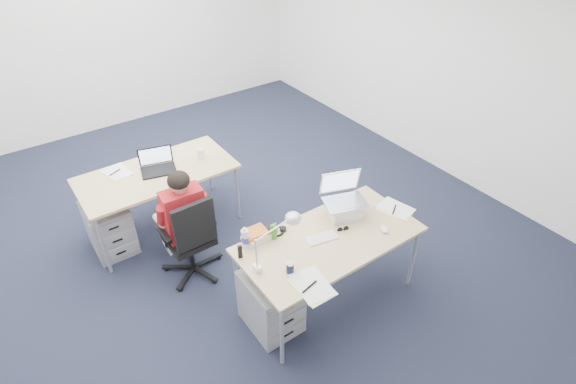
{
  "coord_description": "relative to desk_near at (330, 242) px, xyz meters",
  "views": [
    {
      "loc": [
        -1.65,
        -3.32,
        3.32
      ],
      "look_at": [
        0.32,
        -0.54,
        0.85
      ],
      "focal_mm": 28.0,
      "sensor_mm": 36.0,
      "label": 1
    }
  ],
  "objects": [
    {
      "name": "silver_laptop",
      "position": [
        0.3,
        0.17,
        0.24
      ],
      "size": [
        0.45,
        0.4,
        0.4
      ],
      "primitive_type": null,
      "rotation": [
        0.0,
        0.0,
        -0.33
      ],
      "color": "silver",
      "rests_on": "desk_near"
    },
    {
      "name": "office_chair",
      "position": [
        -0.88,
        1.0,
        -0.41
      ],
      "size": [
        0.62,
        0.62,
        0.97
      ],
      "rotation": [
        0.0,
        0.0,
        0.01
      ],
      "color": "black",
      "rests_on": "ground"
    },
    {
      "name": "floor",
      "position": [
        -0.32,
        1.17,
        -0.68
      ],
      "size": [
        7.0,
        7.0,
        0.0
      ],
      "primitive_type": "plane",
      "color": "black",
      "rests_on": "ground"
    },
    {
      "name": "desk_near",
      "position": [
        0.0,
        0.0,
        0.0
      ],
      "size": [
        1.6,
        0.8,
        0.73
      ],
      "color": "tan",
      "rests_on": "ground"
    },
    {
      "name": "far_papers",
      "position": [
        -1.17,
        2.07,
        0.05
      ],
      "size": [
        0.25,
        0.33,
        0.01
      ],
      "primitive_type": "cube",
      "rotation": [
        0.0,
        0.0,
        0.14
      ],
      "color": "white",
      "rests_on": "desk_far"
    },
    {
      "name": "seated_person",
      "position": [
        -0.88,
        1.17,
        -0.1
      ],
      "size": [
        0.38,
        0.66,
        1.18
      ],
      "rotation": [
        0.0,
        0.0,
        -0.05
      ],
      "color": "#A9181D",
      "rests_on": "ground"
    },
    {
      "name": "far_cup",
      "position": [
        -0.31,
        1.84,
        0.1
      ],
      "size": [
        0.07,
        0.07,
        0.11
      ],
      "primitive_type": "cylinder",
      "rotation": [
        0.0,
        0.0,
        -0.0
      ],
      "color": "white",
      "rests_on": "desk_far"
    },
    {
      "name": "can_koozie",
      "position": [
        -0.51,
        -0.13,
        0.1
      ],
      "size": [
        0.07,
        0.07,
        0.1
      ],
      "primitive_type": "cylinder",
      "rotation": [
        0.0,
        0.0,
        -0.1
      ],
      "color": "#121B39",
      "rests_on": "desk_near"
    },
    {
      "name": "water_bottle",
      "position": [
        -0.65,
        0.33,
        0.15
      ],
      "size": [
        0.07,
        0.07,
        0.2
      ],
      "primitive_type": "cylinder",
      "rotation": [
        0.0,
        0.0,
        -0.08
      ],
      "color": "silver",
      "rests_on": "desk_near"
    },
    {
      "name": "desk_far",
      "position": [
        -0.83,
        1.85,
        0.0
      ],
      "size": [
        1.6,
        0.8,
        0.73
      ],
      "color": "tan",
      "rests_on": "ground"
    },
    {
      "name": "dark_laptop",
      "position": [
        -0.8,
        1.85,
        0.17
      ],
      "size": [
        0.43,
        0.42,
        0.26
      ],
      "primitive_type": null,
      "rotation": [
        0.0,
        0.0,
        -0.26
      ],
      "color": "black",
      "rests_on": "desk_far"
    },
    {
      "name": "papers_left",
      "position": [
        -0.47,
        -0.35,
        0.05
      ],
      "size": [
        0.27,
        0.37,
        0.01
      ],
      "primitive_type": "cube",
      "rotation": [
        0.0,
        0.0,
        -0.1
      ],
      "color": "#F4F88F",
      "rests_on": "desk_near"
    },
    {
      "name": "cordless_phone",
      "position": [
        -0.75,
        0.24,
        0.11
      ],
      "size": [
        0.04,
        0.03,
        0.13
      ],
      "primitive_type": "cube",
      "rotation": [
        0.0,
        0.0,
        -0.21
      ],
      "color": "black",
      "rests_on": "desk_near"
    },
    {
      "name": "desk_lamp",
      "position": [
        -0.58,
        0.03,
        0.27
      ],
      "size": [
        0.41,
        0.23,
        0.44
      ],
      "primitive_type": null,
      "rotation": [
        0.0,
        0.0,
        -0.24
      ],
      "color": "silver",
      "rests_on": "desk_near"
    },
    {
      "name": "papers_right",
      "position": [
        0.75,
        -0.05,
        0.05
      ],
      "size": [
        0.3,
        0.36,
        0.01
      ],
      "primitive_type": "cube",
      "rotation": [
        0.0,
        0.0,
        0.28
      ],
      "color": "#F4F88F",
      "rests_on": "desk_near"
    },
    {
      "name": "room",
      "position": [
        -0.32,
        1.17,
        1.03
      ],
      "size": [
        6.02,
        7.02,
        2.8
      ],
      "color": "white",
      "rests_on": "ground"
    },
    {
      "name": "drawer_pedestal_far",
      "position": [
        -1.43,
        1.84,
        -0.41
      ],
      "size": [
        0.4,
        0.5,
        0.55
      ],
      "primitive_type": "cube",
      "color": "#A6A7AB",
      "rests_on": "ground"
    },
    {
      "name": "wireless_keyboard",
      "position": [
        -0.06,
        0.03,
        0.05
      ],
      "size": [
        0.29,
        0.16,
        0.01
      ],
      "primitive_type": "cube",
      "rotation": [
        0.0,
        0.0,
        -0.2
      ],
      "color": "white",
      "rests_on": "desk_near"
    },
    {
      "name": "bear_figurine",
      "position": [
        -0.39,
        0.28,
        0.13
      ],
      "size": [
        0.1,
        0.09,
        0.16
      ],
      "primitive_type": null,
      "rotation": [
        0.0,
        0.0,
        -0.39
      ],
      "color": "#28731E",
      "rests_on": "desk_near"
    },
    {
      "name": "book_stack",
      "position": [
        -0.53,
        0.35,
        0.1
      ],
      "size": [
        0.26,
        0.22,
        0.1
      ],
      "primitive_type": "cube",
      "rotation": [
        0.0,
        0.0,
        -0.33
      ],
      "color": "silver",
      "rests_on": "desk_near"
    },
    {
      "name": "sunglasses",
      "position": [
        0.16,
        0.01,
        0.06
      ],
      "size": [
        0.12,
        0.08,
        0.03
      ],
      "primitive_type": null,
      "rotation": [
        0.0,
        0.0,
        -0.32
      ],
      "color": "black",
      "rests_on": "desk_near"
    },
    {
      "name": "computer_mouse",
      "position": [
        0.45,
        -0.21,
        0.06
      ],
      "size": [
        0.1,
        0.12,
        0.04
      ],
      "primitive_type": "ellipsoid",
      "rotation": [
        0.0,
        0.0,
        -0.42
      ],
      "color": "white",
      "rests_on": "desk_near"
    },
    {
      "name": "headphones",
      "position": [
        -0.33,
        0.34,
        0.06
      ],
      "size": [
        0.23,
        0.2,
        0.03
      ],
      "primitive_type": null,
      "rotation": [
        0.0,
        0.0,
        -0.33
      ],
      "color": "black",
      "rests_on": "desk_near"
    },
    {
      "name": "drawer_pedestal_near",
      "position": [
        -0.6,
        0.04,
        -0.41
      ],
      "size": [
        0.4,
        0.5,
        0.55
      ],
      "primitive_type": "cube",
      "color": "#A6A7AB",
      "rests_on": "ground"
    }
  ]
}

